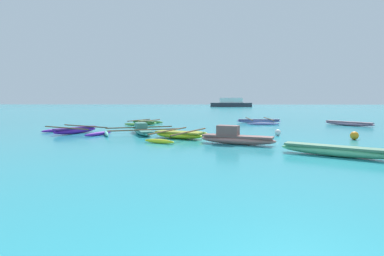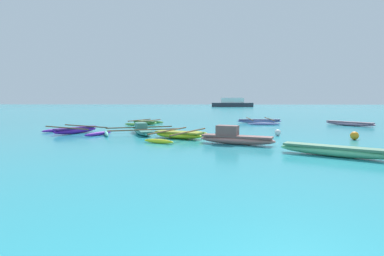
{
  "view_description": "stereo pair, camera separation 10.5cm",
  "coord_description": "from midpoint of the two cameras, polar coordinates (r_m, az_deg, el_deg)",
  "views": [
    {
      "loc": [
        -0.86,
        -1.71,
        1.98
      ],
      "look_at": [
        -1.55,
        16.51,
        0.25
      ],
      "focal_mm": 28.0,
      "sensor_mm": 36.0,
      "label": 1
    },
    {
      "loc": [
        -0.76,
        -1.7,
        1.98
      ],
      "look_at": [
        -1.55,
        16.51,
        0.25
      ],
      "focal_mm": 28.0,
      "sensor_mm": 36.0,
      "label": 2
    }
  ],
  "objects": [
    {
      "name": "moored_boat_3",
      "position": [
        13.49,
        8.4,
        -1.83
      ],
      "size": [
        3.42,
        1.78,
        0.83
      ],
      "rotation": [
        0.0,
        0.0,
        -0.35
      ],
      "color": "#BD746C",
      "rests_on": "ground_plane"
    },
    {
      "name": "moored_boat_4",
      "position": [
        26.01,
        12.81,
        1.32
      ],
      "size": [
        3.7,
        4.33,
        0.39
      ],
      "rotation": [
        0.0,
        0.0,
        -0.01
      ],
      "color": "#8382C8",
      "rests_on": "ground_plane"
    },
    {
      "name": "distant_ferry",
      "position": [
        82.79,
        7.72,
        4.7
      ],
      "size": [
        11.13,
        2.45,
        2.45
      ],
      "color": "#2D333D",
      "rests_on": "ground_plane"
    },
    {
      "name": "moored_boat_6",
      "position": [
        15.33,
        -2.31,
        -1.27
      ],
      "size": [
        3.05,
        4.35,
        0.41
      ],
      "rotation": [
        0.0,
        0.0,
        -0.41
      ],
      "color": "yellow",
      "rests_on": "ground_plane"
    },
    {
      "name": "moored_boat_1",
      "position": [
        18.81,
        -21.1,
        -0.39
      ],
      "size": [
        4.42,
        3.59,
        0.42
      ],
      "rotation": [
        0.0,
        0.0,
        1.07
      ],
      "color": "#631FA1",
      "rests_on": "ground_plane"
    },
    {
      "name": "moored_boat_5",
      "position": [
        11.64,
        26.06,
        -3.91
      ],
      "size": [
        3.65,
        2.52,
        0.37
      ],
      "rotation": [
        0.0,
        0.0,
        -0.54
      ],
      "color": "#68C58A",
      "rests_on": "ground_plane"
    },
    {
      "name": "mooring_buoy_0",
      "position": [
        17.16,
        16.17,
        -0.84
      ],
      "size": [
        0.35,
        0.35,
        0.35
      ],
      "color": "white",
      "rests_on": "ground_plane"
    },
    {
      "name": "moored_boat_7",
      "position": [
        25.75,
        27.91,
        0.79
      ],
      "size": [
        2.75,
        3.18,
        0.32
      ],
      "rotation": [
        0.0,
        0.0,
        -0.88
      ],
      "color": "#C687A2",
      "rests_on": "ground_plane"
    },
    {
      "name": "moored_boat_2",
      "position": [
        24.38,
        -8.86,
        1.09
      ],
      "size": [
        2.89,
        3.48,
        0.35
      ],
      "rotation": [
        0.0,
        0.0,
        -0.47
      ],
      "color": "#73BA50",
      "rests_on": "ground_plane"
    },
    {
      "name": "mooring_buoy_2",
      "position": [
        16.89,
        28.71,
        -1.29
      ],
      "size": [
        0.41,
        0.41,
        0.41
      ],
      "color": "orange",
      "rests_on": "ground_plane"
    },
    {
      "name": "moored_boat_0",
      "position": [
        17.64,
        -9.33,
        -0.42
      ],
      "size": [
        4.72,
        3.64,
        0.62
      ],
      "rotation": [
        0.0,
        0.0,
        -1.2
      ],
      "color": "#5BCCB3",
      "rests_on": "ground_plane"
    }
  ]
}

